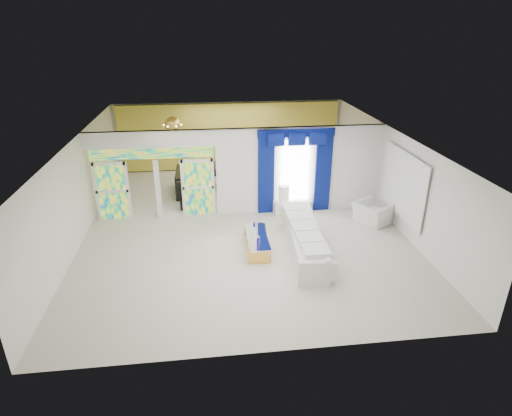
{
  "coord_description": "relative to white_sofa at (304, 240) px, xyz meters",
  "views": [
    {
      "loc": [
        -1.1,
        -12.61,
        6.18
      ],
      "look_at": [
        0.3,
        -1.2,
        1.1
      ],
      "focal_mm": 29.62,
      "sensor_mm": 36.0,
      "label": 1
    }
  ],
  "objects": [
    {
      "name": "blue_drape_right",
      "position": [
        1.28,
        2.86,
        1.04
      ],
      "size": [
        0.55,
        0.1,
        2.8
      ],
      "primitive_type": "cube",
      "color": "#06044D",
      "rests_on": "ground"
    },
    {
      "name": "dividing_wall",
      "position": [
        0.53,
        2.99,
        1.14
      ],
      "size": [
        5.7,
        0.18,
        3.0
      ],
      "primitive_type": "cube",
      "color": "white",
      "rests_on": "ground"
    },
    {
      "name": "gold_curtains",
      "position": [
        -1.62,
        7.89,
        1.14
      ],
      "size": [
        9.7,
        0.12,
        2.9
      ],
      "primitive_type": "cube",
      "color": "gold",
      "rests_on": "ground"
    },
    {
      "name": "stained_panel_right",
      "position": [
        -3.04,
        2.99,
        0.64
      ],
      "size": [
        0.95,
        0.04,
        2.0
      ],
      "primitive_type": "cube",
      "color": "#994C3F",
      "rests_on": "ground"
    },
    {
      "name": "table_lamp",
      "position": [
        -0.1,
        2.74,
        0.37
      ],
      "size": [
        0.36,
        0.36,
        0.58
      ],
      "primitive_type": "cylinder",
      "color": "white",
      "rests_on": "console_table"
    },
    {
      "name": "tv_console",
      "position": [
        -6.19,
        4.01,
        0.02
      ],
      "size": [
        0.63,
        0.59,
        0.77
      ],
      "primitive_type": "cube",
      "rotation": [
        0.0,
        0.0,
        -0.24
      ],
      "color": "tan",
      "rests_on": "ground"
    },
    {
      "name": "stained_panel_left",
      "position": [
        -5.89,
        2.99,
        0.64
      ],
      "size": [
        0.95,
        0.04,
        2.0
      ],
      "primitive_type": "cube",
      "color": "#994C3F",
      "rests_on": "ground"
    },
    {
      "name": "wall_mirror",
      "position": [
        3.32,
        0.99,
        1.19
      ],
      "size": [
        0.04,
        2.7,
        1.9
      ],
      "primitive_type": "cube",
      "color": "white",
      "rests_on": "ground"
    },
    {
      "name": "white_sofa",
      "position": [
        0.0,
        0.0,
        0.0
      ],
      "size": [
        1.13,
        3.87,
        0.73
      ],
      "primitive_type": "cube",
      "rotation": [
        0.0,
        0.0,
        -0.08
      ],
      "color": "silver",
      "rests_on": "ground"
    },
    {
      "name": "blue_pelmet",
      "position": [
        0.28,
        2.86,
        2.46
      ],
      "size": [
        2.6,
        0.12,
        0.25
      ],
      "primitive_type": "cube",
      "color": "#06044D",
      "rests_on": "dividing_wall"
    },
    {
      "name": "decanters",
      "position": [
        -1.38,
        0.23,
        0.11
      ],
      "size": [
        0.16,
        1.16,
        0.2
      ],
      "color": "navy",
      "rests_on": "coffee_table"
    },
    {
      "name": "piano_bench",
      "position": [
        -3.23,
        3.53,
        -0.2
      ],
      "size": [
        0.97,
        0.38,
        0.32
      ],
      "primitive_type": "cube",
      "rotation": [
        0.0,
        0.0,
        -0.0
      ],
      "color": "black",
      "rests_on": "ground"
    },
    {
      "name": "console_table",
      "position": [
        0.2,
        2.74,
        -0.14
      ],
      "size": [
        1.35,
        0.54,
        0.44
      ],
      "primitive_type": "cube",
      "rotation": [
        0.0,
        0.0,
        0.09
      ],
      "color": "silver",
      "rests_on": "ground"
    },
    {
      "name": "grand_piano",
      "position": [
        -3.23,
        5.13,
        0.09
      ],
      "size": [
        1.37,
        1.79,
        0.9
      ],
      "primitive_type": "cube",
      "rotation": [
        0.0,
        0.0,
        -0.0
      ],
      "color": "black",
      "rests_on": "ground"
    },
    {
      "name": "window_pane",
      "position": [
        0.28,
        2.89,
        1.09
      ],
      "size": [
        1.0,
        0.02,
        2.3
      ],
      "primitive_type": "cube",
      "color": "white",
      "rests_on": "dividing_wall"
    },
    {
      "name": "armchair",
      "position": [
        2.67,
        1.58,
        -0.01
      ],
      "size": [
        1.38,
        1.42,
        0.71
      ],
      "primitive_type": "imported",
      "rotation": [
        0.0,
        0.0,
        2.1
      ],
      "color": "silver",
      "rests_on": "ground"
    },
    {
      "name": "blue_drape_left",
      "position": [
        -0.72,
        2.86,
        1.04
      ],
      "size": [
        0.55,
        0.1,
        2.8
      ],
      "primitive_type": "cube",
      "color": "#06044D",
      "rests_on": "ground"
    },
    {
      "name": "dividing_header",
      "position": [
        -4.47,
        2.99,
        2.36
      ],
      "size": [
        4.3,
        0.18,
        0.55
      ],
      "primitive_type": "cube",
      "color": "white",
      "rests_on": "dividing_wall"
    },
    {
      "name": "chandelier",
      "position": [
        -3.92,
        5.39,
        2.29
      ],
      "size": [
        0.6,
        0.6,
        0.6
      ],
      "primitive_type": "sphere",
      "color": "gold",
      "rests_on": "ceiling"
    },
    {
      "name": "floor",
      "position": [
        -1.62,
        1.99,
        -0.36
      ],
      "size": [
        12.0,
        12.0,
        0.0
      ],
      "primitive_type": "plane",
      "color": "#B7AF9E",
      "rests_on": "ground"
    },
    {
      "name": "coffee_table",
      "position": [
        -1.35,
        0.3,
        -0.16
      ],
      "size": [
        0.74,
        1.83,
        0.4
      ],
      "primitive_type": "cube",
      "rotation": [
        0.0,
        0.0,
        -0.08
      ],
      "color": "gold",
      "rests_on": "ground"
    },
    {
      "name": "stained_transom",
      "position": [
        -4.47,
        2.99,
        1.89
      ],
      "size": [
        4.0,
        0.05,
        0.35
      ],
      "primitive_type": "cube",
      "color": "#994C3F",
      "rests_on": "dividing_header"
    }
  ]
}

